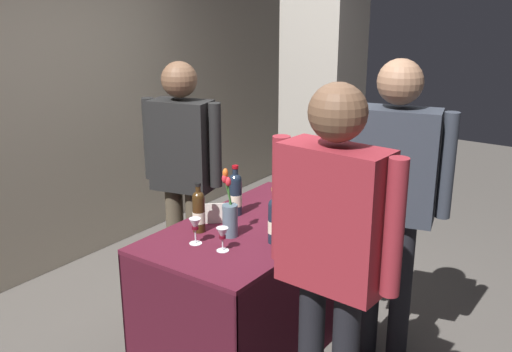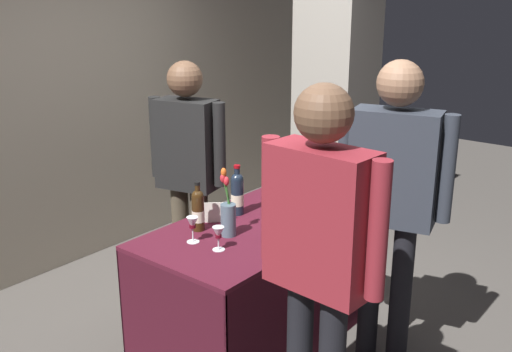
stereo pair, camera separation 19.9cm
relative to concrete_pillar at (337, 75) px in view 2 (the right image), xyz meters
The scene contains 17 objects.
ground_plane 2.34m from the concrete_pillar, 162.51° to the right, with size 12.00×12.00×0.00m, color #514C47.
back_partition 2.24m from the concrete_pillar, 142.11° to the left, with size 6.24×0.12×2.82m, color #B2A893.
concrete_pillar is the anchor object (origin of this frame).
tasting_table 2.05m from the concrete_pillar, 162.51° to the right, with size 1.43×0.79×0.79m.
featured_wine_bottle 1.81m from the concrete_pillar, 168.12° to the right, with size 0.08×0.08×0.31m.
display_bottle_0 1.57m from the concrete_pillar, 157.12° to the right, with size 0.07×0.07×0.32m.
display_bottle_1 2.14m from the concrete_pillar, 157.73° to the right, with size 0.07×0.07×0.32m.
display_bottle_2 1.72m from the concrete_pillar, 156.09° to the right, with size 0.07×0.07×0.33m.
display_bottle_3 2.13m from the concrete_pillar, behind, with size 0.07×0.07×0.29m.
wine_glass_near_vendor 1.77m from the concrete_pillar, 159.52° to the right, with size 0.08×0.08×0.12m.
wine_glass_mid 2.29m from the concrete_pillar, 168.43° to the right, with size 0.07×0.07×0.15m.
wine_glass_near_taster 2.32m from the concrete_pillar, 163.92° to the right, with size 0.07×0.07×0.13m.
flower_vase 2.12m from the concrete_pillar, 164.94° to the right, with size 0.09×0.09×0.40m.
brochure_stand 2.01m from the concrete_pillar, 169.68° to the right, with size 0.14×0.01×0.12m, color silver.
vendor_presenter 1.70m from the concrete_pillar, behind, with size 0.30×0.55×1.68m.
taster_foreground_right 1.96m from the concrete_pillar, 139.19° to the right, with size 0.31×0.61×1.77m.
taster_foreground_left 2.72m from the concrete_pillar, 149.82° to the right, with size 0.24×0.63×1.76m.
Camera 2 is at (-2.51, -2.02, 2.10)m, focal length 41.37 mm.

